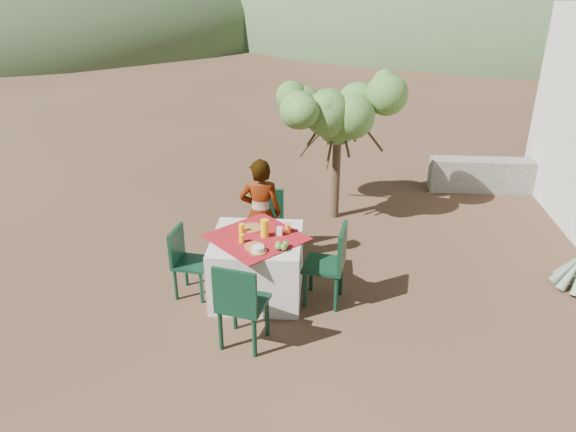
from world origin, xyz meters
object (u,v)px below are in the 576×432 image
at_px(table, 257,266).
at_px(shrub_tree, 342,118).
at_px(chair_right, 331,261).
at_px(chair_near, 240,302).
at_px(person, 261,214).
at_px(chair_far, 268,220).
at_px(juice_pitcher, 265,228).
at_px(chair_left, 186,259).

height_order(table, shrub_tree, shrub_tree).
distance_m(chair_right, shrub_tree, 2.59).
relative_size(table, chair_near, 1.33).
height_order(chair_near, person, person).
height_order(table, person, person).
relative_size(chair_far, person, 0.62).
xyz_separation_m(chair_far, chair_near, (-0.09, -1.98, 0.05)).
xyz_separation_m(chair_far, shrub_tree, (0.96, 1.29, 1.04)).
distance_m(chair_right, juice_pitcher, 0.84).
xyz_separation_m(chair_far, chair_left, (-0.86, -1.02, -0.03)).
bearing_deg(chair_far, table, -96.00).
height_order(chair_right, person, person).
distance_m(chair_far, shrub_tree, 1.91).
distance_m(chair_left, juice_pitcher, 1.01).
relative_size(chair_near, juice_pitcher, 4.70).
height_order(chair_near, shrub_tree, shrub_tree).
bearing_deg(juice_pitcher, person, 100.30).
relative_size(chair_far, shrub_tree, 0.46).
xyz_separation_m(table, chair_near, (-0.05, -1.00, 0.16)).
distance_m(chair_far, chair_left, 1.34).
height_order(chair_left, juice_pitcher, juice_pitcher).
relative_size(chair_right, shrub_tree, 0.50).
height_order(chair_far, chair_near, chair_near).
height_order(shrub_tree, juice_pitcher, shrub_tree).
xyz_separation_m(chair_right, juice_pitcher, (-0.76, 0.13, 0.33)).
distance_m(chair_near, person, 1.71).
bearing_deg(chair_far, shrub_tree, 49.27).
height_order(chair_far, juice_pitcher, juice_pitcher).
bearing_deg(table, chair_left, -177.17).
xyz_separation_m(person, juice_pitcher, (0.12, -0.68, 0.14)).
xyz_separation_m(table, juice_pitcher, (0.09, 0.02, 0.49)).
relative_size(chair_left, shrub_tree, 0.44).
bearing_deg(person, chair_far, -102.56).
bearing_deg(chair_near, chair_right, -121.60).
bearing_deg(chair_left, chair_right, -83.56).
relative_size(chair_left, person, 0.58).
relative_size(chair_far, chair_near, 0.91).
relative_size(chair_near, chair_right, 1.02).
bearing_deg(table, chair_right, -7.40).
bearing_deg(chair_right, chair_far, -133.28).
bearing_deg(shrub_tree, chair_left, -128.19).
distance_m(table, chair_left, 0.83).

